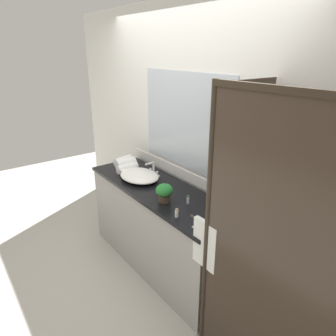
# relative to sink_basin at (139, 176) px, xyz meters

# --- Properties ---
(ground_plane) EXTENTS (8.00, 8.00, 0.00)m
(ground_plane) POSITION_rel_sink_basin_xyz_m (0.29, 0.04, -0.94)
(ground_plane) COLOR #B7B2A8
(wall_back_with_mirror) EXTENTS (4.40, 0.06, 2.60)m
(wall_back_with_mirror) POSITION_rel_sink_basin_xyz_m (0.29, 0.38, 0.36)
(wall_back_with_mirror) COLOR silver
(wall_back_with_mirror) RESTS_ON ground_plane
(vanity_cabinet) EXTENTS (1.80, 0.58, 0.90)m
(vanity_cabinet) POSITION_rel_sink_basin_xyz_m (0.29, 0.05, -0.49)
(vanity_cabinet) COLOR #9E9993
(vanity_cabinet) RESTS_ON ground_plane
(shower_enclosure) EXTENTS (1.20, 0.59, 2.00)m
(shower_enclosure) POSITION_rel_sink_basin_xyz_m (1.56, -0.15, 0.08)
(shower_enclosure) COLOR #2D2319
(shower_enclosure) RESTS_ON ground_plane
(sink_basin) EXTENTS (0.47, 0.36, 0.08)m
(sink_basin) POSITION_rel_sink_basin_xyz_m (0.00, 0.00, 0.00)
(sink_basin) COLOR white
(sink_basin) RESTS_ON vanity_cabinet
(faucet) EXTENTS (0.17, 0.12, 0.15)m
(faucet) POSITION_rel_sink_basin_xyz_m (0.00, 0.17, 0.01)
(faucet) COLOR silver
(faucet) RESTS_ON vanity_cabinet
(potted_plant) EXTENTS (0.15, 0.15, 0.16)m
(potted_plant) POSITION_rel_sink_basin_xyz_m (0.56, -0.09, 0.05)
(potted_plant) COLOR #473828
(potted_plant) RESTS_ON vanity_cabinet
(soap_dish) EXTENTS (0.10, 0.07, 0.04)m
(soap_dish) POSITION_rel_sink_basin_xyz_m (1.07, -0.14, -0.03)
(soap_dish) COLOR silver
(soap_dish) RESTS_ON vanity_cabinet
(amenity_bottle_body_wash) EXTENTS (0.02, 0.02, 0.08)m
(amenity_bottle_body_wash) POSITION_rel_sink_basin_xyz_m (0.71, 0.05, -0.00)
(amenity_bottle_body_wash) COLOR silver
(amenity_bottle_body_wash) RESTS_ON vanity_cabinet
(amenity_bottle_lotion) EXTENTS (0.03, 0.03, 0.07)m
(amenity_bottle_lotion) POSITION_rel_sink_basin_xyz_m (0.83, -0.17, -0.00)
(amenity_bottle_lotion) COLOR white
(amenity_bottle_lotion) RESTS_ON vanity_cabinet
(rolled_towel_near_edge) EXTENTS (0.15, 0.23, 0.10)m
(rolled_towel_near_edge) POSITION_rel_sink_basin_xyz_m (-0.47, 0.07, 0.01)
(rolled_towel_near_edge) COLOR white
(rolled_towel_near_edge) RESTS_ON vanity_cabinet
(rolled_towel_middle) EXTENTS (0.12, 0.23, 0.11)m
(rolled_towel_middle) POSITION_rel_sink_basin_xyz_m (-0.36, 0.05, 0.02)
(rolled_towel_middle) COLOR white
(rolled_towel_middle) RESTS_ON vanity_cabinet
(rolled_towel_far_edge) EXTENTS (0.10, 0.24, 0.09)m
(rolled_towel_far_edge) POSITION_rel_sink_basin_xyz_m (-0.25, 0.00, 0.01)
(rolled_towel_far_edge) COLOR white
(rolled_towel_far_edge) RESTS_ON vanity_cabinet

